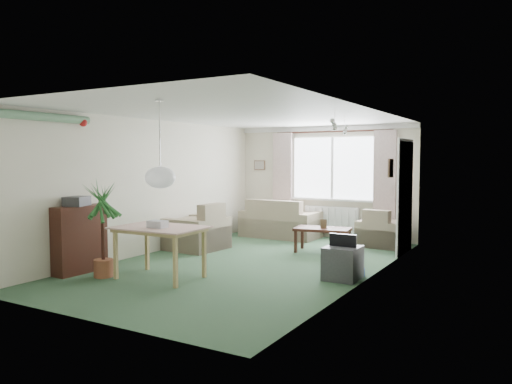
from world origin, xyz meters
The scene contains 25 objects.
ground centered at (0.00, 0.00, 0.00)m, with size 6.50×6.50×0.00m, color #325338.
window centered at (0.20, 3.23, 1.50)m, with size 1.80×0.03×1.30m, color white.
curtain_rod centered at (0.20, 3.15, 2.27)m, with size 2.60×0.03×0.03m, color black.
curtain_left centered at (-0.95, 3.13, 1.27)m, with size 0.45×0.08×2.00m, color beige.
curtain_right centered at (1.35, 3.13, 1.27)m, with size 0.45×0.08×2.00m, color beige.
radiator centered at (0.20, 3.19, 0.40)m, with size 1.20×0.10×0.55m, color white.
doorway centered at (1.99, 2.20, 1.00)m, with size 0.03×0.95×2.00m, color black.
pendant_lamp centered at (0.20, -2.30, 1.48)m, with size 0.36×0.36×0.36m, color white.
tinsel_garland centered at (-1.92, -2.30, 2.28)m, with size 1.60×1.60×0.12m, color #196626.
bauble_cluster_a centered at (1.30, 0.90, 2.22)m, with size 0.20×0.20×0.20m, color silver.
bauble_cluster_b centered at (1.60, -0.30, 2.22)m, with size 0.20×0.20×0.20m, color silver.
wall_picture_back centered at (-1.60, 3.23, 1.55)m, with size 0.28×0.03×0.22m, color brown.
wall_picture_right centered at (1.98, 1.20, 1.55)m, with size 0.03×0.24×0.30m, color brown.
sofa centered at (-0.80, 2.75, 0.41)m, with size 1.65×0.87×0.83m, color tan.
armchair_corner centered at (1.42, 2.73, 0.37)m, with size 0.82×0.77×0.73m, color beige.
armchair_left centered at (-1.50, 0.66, 0.44)m, with size 0.98×0.93×0.87m, color #B3AB87.
coffee_table centered at (0.67, 1.58, 0.22)m, with size 0.99×0.55×0.45m, color black.
photo_frame centered at (0.69, 1.55, 0.53)m, with size 0.12×0.02×0.16m, color #4F3F28.
bookshelf centered at (-1.84, -1.77, 0.50)m, with size 0.27×0.82×1.00m, color black.
hifi_box centered at (-1.85, -1.79, 1.07)m, with size 0.28×0.35×0.14m, color #333338.
houseplant centered at (-1.33, -1.79, 0.69)m, with size 0.59×0.59×1.37m, color #255E20.
dining_table centered at (-0.57, -1.43, 0.36)m, with size 1.15×0.77×0.72m, color #9D6D55.
gift_box centered at (-0.53, -1.52, 0.78)m, with size 0.25×0.18×0.12m, color silver.
tv_cube centered at (1.70, -0.19, 0.23)m, with size 0.47×0.51×0.47m, color #3A3A3F.
pet_bed centered at (1.65, 0.08, 0.05)m, with size 0.55×0.55×0.11m, color navy.
Camera 1 is at (4.12, -6.81, 1.70)m, focal length 35.00 mm.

